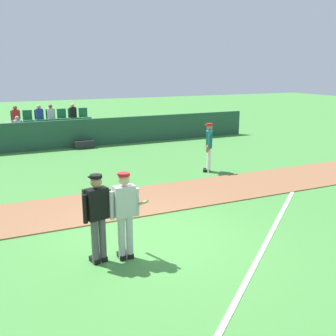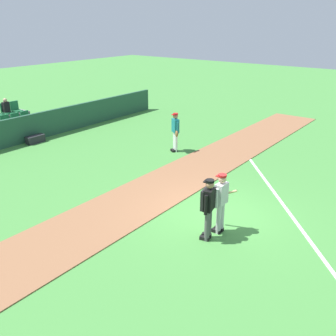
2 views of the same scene
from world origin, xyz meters
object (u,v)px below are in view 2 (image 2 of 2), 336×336
(batter_grey_jersey, at_px, (221,201))
(runner_teal_jersey, at_px, (175,131))
(umpire_home_plate, at_px, (208,206))
(equipment_bag, at_px, (35,139))

(batter_grey_jersey, distance_m, runner_teal_jersey, 7.12)
(umpire_home_plate, relative_size, runner_teal_jersey, 1.00)
(equipment_bag, bearing_deg, umpire_home_plate, -101.80)
(runner_teal_jersey, bearing_deg, equipment_bag, 116.61)
(batter_grey_jersey, xyz_separation_m, equipment_bag, (1.82, 11.32, -0.79))
(batter_grey_jersey, xyz_separation_m, umpire_home_plate, (-0.52, 0.09, 0.03))
(batter_grey_jersey, height_order, equipment_bag, batter_grey_jersey)
(umpire_home_plate, bearing_deg, runner_teal_jersey, 43.01)
(umpire_home_plate, distance_m, runner_teal_jersey, 7.43)
(batter_grey_jersey, distance_m, equipment_bag, 11.49)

